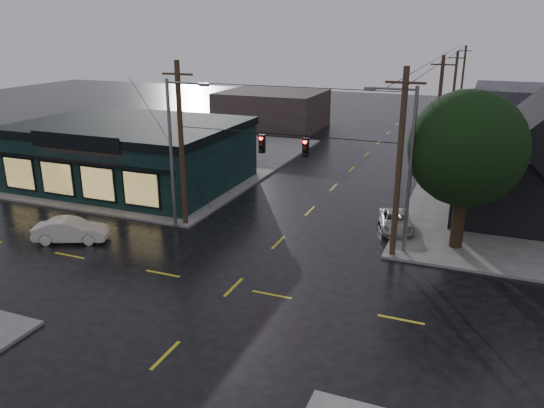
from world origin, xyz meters
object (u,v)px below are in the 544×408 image
at_px(sedan_cream, 71,230).
at_px(corner_tree, 467,149).
at_px(utility_pole_nw, 186,225).
at_px(suv_silver, 396,221).
at_px(utility_pole_ne, 392,256).

bearing_deg(sedan_cream, corner_tree, -93.84).
relative_size(corner_tree, utility_pole_nw, 0.87).
height_order(corner_tree, suv_silver, corner_tree).
distance_m(corner_tree, suv_silver, 6.57).
bearing_deg(utility_pole_nw, suv_silver, 18.02).
relative_size(utility_pole_ne, sedan_cream, 2.42).
relative_size(corner_tree, suv_silver, 2.16).
bearing_deg(corner_tree, sedan_cream, -160.98).
distance_m(utility_pole_nw, sedan_cream, 6.85).
distance_m(utility_pole_ne, sedan_cream, 18.46).
xyz_separation_m(corner_tree, suv_silver, (-3.64, 1.66, -5.21)).
distance_m(utility_pole_nw, utility_pole_ne, 13.00).
distance_m(corner_tree, utility_pole_nw, 17.31).
xyz_separation_m(utility_pole_nw, utility_pole_ne, (13.00, 0.00, 0.00)).
relative_size(utility_pole_nw, suv_silver, 2.49).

